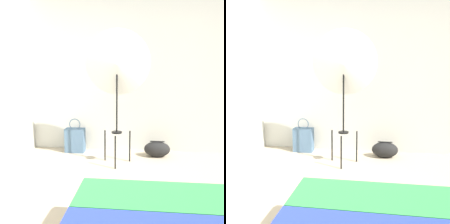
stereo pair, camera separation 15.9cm
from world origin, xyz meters
The scene contains 4 objects.
wall_back centered at (0.00, 2.24, 1.30)m, with size 8.00×0.05×2.60m.
photo_umbrella centered at (-0.29, 1.55, 1.41)m, with size 0.92×0.36×1.89m.
tote_bag centered at (-1.02, 2.02, 0.20)m, with size 0.31×0.18×0.55m.
duffel_bag centered at (0.30, 1.92, 0.12)m, with size 0.40×0.24×0.25m.
Camera 2 is at (0.19, -2.02, 1.33)m, focal length 42.00 mm.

